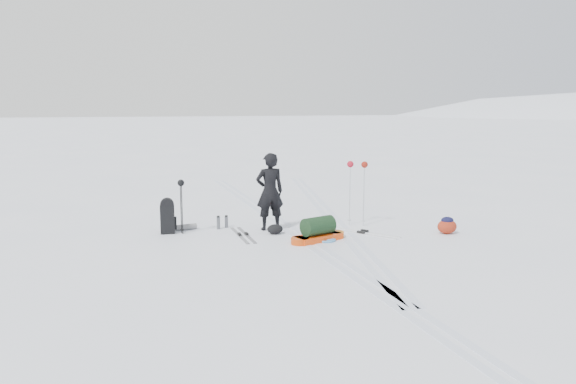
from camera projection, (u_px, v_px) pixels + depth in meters
name	position (u px, v px, depth m)	size (l,w,h in m)	color
ground	(297.00, 234.00, 12.67)	(200.00, 200.00, 0.00)	white
ski_tracks	(312.00, 224.00, 13.66)	(3.38, 17.97, 0.01)	silver
skier	(270.00, 192.00, 12.95)	(0.66, 0.43, 1.80)	black
pulk_sled	(318.00, 232.00, 12.02)	(1.41, 0.87, 0.52)	#E4440D
expedition_rucksack	(170.00, 217.00, 12.70)	(0.84, 0.49, 0.81)	black
ski_poles_black	(181.00, 189.00, 12.53)	(0.15, 0.18, 1.24)	black
ski_poles_silver	(357.00, 172.00, 13.35)	(0.45, 0.34, 1.56)	silver
touring_skis_grey	(243.00, 235.00, 12.51)	(0.34, 1.60, 0.06)	gray
touring_skis_white	(363.00, 233.00, 12.73)	(1.34, 1.53, 0.07)	silver
rope_coil	(325.00, 239.00, 12.07)	(0.63, 0.63, 0.06)	#5294C9
small_daypack	(447.00, 225.00, 12.67)	(0.55, 0.50, 0.39)	maroon
thermos_pair	(222.00, 222.00, 13.21)	(0.30, 0.22, 0.31)	#5B5F63
stuff_sack	(275.00, 229.00, 12.64)	(0.43, 0.38, 0.22)	black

